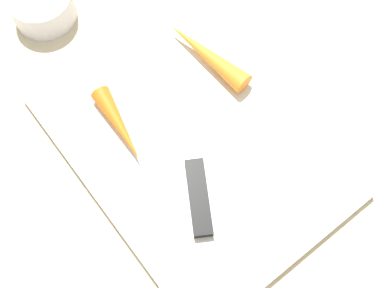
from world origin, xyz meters
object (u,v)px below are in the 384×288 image
cutting_board (192,146)px  small_bowl (42,6)px  carrot_long (206,54)px  knife (197,186)px  carrot_short (119,125)px

cutting_board → small_bowl: bearing=7.8°
cutting_board → carrot_long: 0.12m
small_bowl → cutting_board: bearing=-172.2°
knife → carrot_short: bearing=44.3°
cutting_board → small_bowl: 0.28m
cutting_board → knife: size_ratio=1.98×
cutting_board → carrot_short: (0.07, 0.06, 0.02)m
cutting_board → knife: bearing=148.3°
knife → carrot_long: (0.13, -0.12, 0.01)m
knife → carrot_long: 0.17m
carrot_short → carrot_long: bearing=102.9°
carrot_long → small_bowl: 0.23m
knife → small_bowl: (0.33, 0.01, 0.00)m
cutting_board → carrot_long: (0.08, -0.09, 0.02)m
carrot_short → cutting_board: bearing=47.0°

